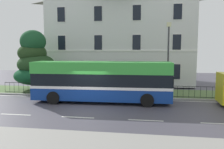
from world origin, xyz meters
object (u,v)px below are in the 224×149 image
at_px(georgian_townhouse, 121,33).
at_px(evergreen_tree, 34,62).
at_px(litter_bin, 69,87).
at_px(single_decker_bus, 102,81).
at_px(street_lamp_post, 168,54).

bearing_deg(georgian_townhouse, evergreen_tree, -138.90).
height_order(georgian_townhouse, litter_bin, georgian_townhouse).
xyz_separation_m(single_decker_bus, street_lamp_post, (5.19, 2.72, 2.06)).
bearing_deg(street_lamp_post, single_decker_bus, -152.37).
bearing_deg(litter_bin, street_lamp_post, 1.81).
bearing_deg(georgian_townhouse, single_decker_bus, -91.38).
relative_size(street_lamp_post, litter_bin, 5.54).
bearing_deg(street_lamp_post, litter_bin, -178.19).
bearing_deg(single_decker_bus, street_lamp_post, 26.18).
distance_m(georgian_townhouse, litter_bin, 11.12).
bearing_deg(single_decker_bus, litter_bin, 143.97).
height_order(georgian_townhouse, single_decker_bus, georgian_townhouse).
height_order(evergreen_tree, single_decker_bus, evergreen_tree).
bearing_deg(litter_bin, georgian_townhouse, 66.78).
relative_size(single_decker_bus, street_lamp_post, 1.70).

